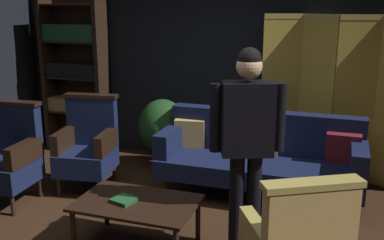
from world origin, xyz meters
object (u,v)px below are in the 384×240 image
at_px(bookshelf, 76,73).
at_px(velvet_couch, 260,154).
at_px(standing_figure, 247,134).
at_px(armchair_wing_right, 88,146).
at_px(potted_plant, 163,129).
at_px(armchair_wing_left, 8,156).
at_px(book_green_cloth, 124,200).
at_px(coffee_table, 137,207).
at_px(folding_screen, 335,97).

bearing_deg(bookshelf, velvet_couch, -15.33).
distance_m(velvet_couch, standing_figure, 1.33).
relative_size(armchair_wing_right, potted_plant, 1.18).
bearing_deg(bookshelf, armchair_wing_left, -81.23).
height_order(armchair_wing_right, potted_plant, armchair_wing_right).
relative_size(armchair_wing_left, book_green_cloth, 5.77).
bearing_deg(coffee_table, book_green_cloth, -161.74).
height_order(bookshelf, book_green_cloth, bookshelf).
height_order(velvet_couch, book_green_cloth, velvet_couch).
bearing_deg(book_green_cloth, armchair_wing_right, 133.43).
relative_size(velvet_couch, book_green_cloth, 11.76).
bearing_deg(book_green_cloth, coffee_table, 18.26).
relative_size(velvet_couch, coffee_table, 2.12).
bearing_deg(folding_screen, potted_plant, -170.97).
distance_m(velvet_couch, potted_plant, 1.34).
height_order(bookshelf, armchair_wing_left, bookshelf).
distance_m(armchair_wing_right, book_green_cloth, 1.40).
height_order(folding_screen, armchair_wing_left, folding_screen).
xyz_separation_m(armchair_wing_left, standing_figure, (2.52, -0.20, 0.54)).
height_order(potted_plant, book_green_cloth, potted_plant).
bearing_deg(armchair_wing_right, book_green_cloth, -46.57).
bearing_deg(potted_plant, armchair_wing_left, -129.79).
height_order(velvet_couch, coffee_table, velvet_couch).
bearing_deg(standing_figure, armchair_wing_left, 175.56).
relative_size(folding_screen, standing_figure, 1.12).
height_order(armchair_wing_left, armchair_wing_right, same).
distance_m(standing_figure, book_green_cloth, 1.16).
bearing_deg(folding_screen, standing_figure, -108.08).
distance_m(folding_screen, armchair_wing_left, 3.60).
xyz_separation_m(velvet_couch, coffee_table, (-0.78, -1.42, -0.08)).
relative_size(bookshelf, potted_plant, 2.32).
bearing_deg(armchair_wing_right, velvet_couch, 13.37).
bearing_deg(armchair_wing_left, folding_screen, 28.40).
xyz_separation_m(folding_screen, velvet_couch, (-0.71, -0.70, -0.53)).
bearing_deg(armchair_wing_left, bookshelf, 98.77).
height_order(bookshelf, standing_figure, bookshelf).
bearing_deg(velvet_couch, armchair_wing_right, -166.63).
height_order(armchair_wing_right, book_green_cloth, armchair_wing_right).
distance_m(standing_figure, potted_plant, 2.15).
bearing_deg(standing_figure, armchair_wing_right, 158.46).
height_order(bookshelf, coffee_table, bookshelf).
bearing_deg(velvet_couch, book_green_cloth, -121.20).
bearing_deg(book_green_cloth, armchair_wing_left, 163.88).
relative_size(bookshelf, armchair_wing_right, 1.97).
xyz_separation_m(velvet_couch, standing_figure, (0.09, -1.20, 0.57)).
bearing_deg(bookshelf, standing_figure, -34.78).
bearing_deg(folding_screen, bookshelf, 179.26).
xyz_separation_m(bookshelf, book_green_cloth, (1.82, -2.19, -0.65)).
relative_size(standing_figure, potted_plant, 1.93).
relative_size(coffee_table, armchair_wing_left, 0.96).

